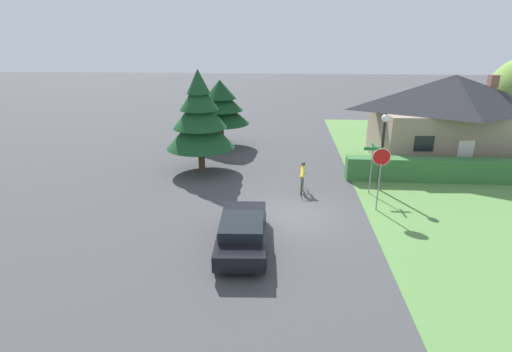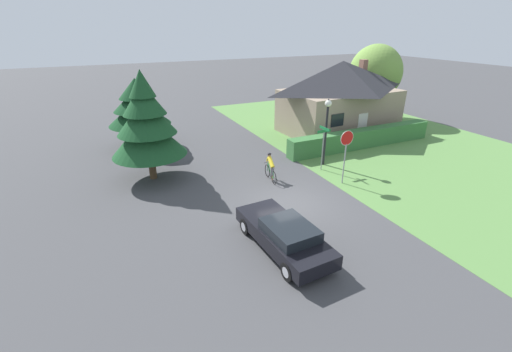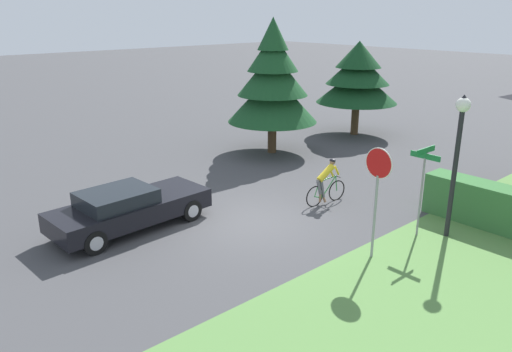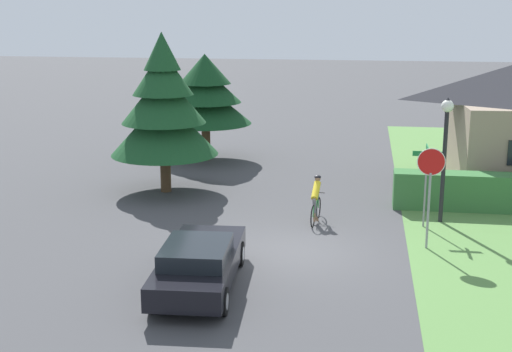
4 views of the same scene
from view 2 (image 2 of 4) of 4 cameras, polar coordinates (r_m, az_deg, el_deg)
The scene contains 12 objects.
ground_plane at distance 16.62m, azimuth 5.68°, elevation -4.84°, with size 140.00×140.00×0.00m, color #424244.
grass_verge_right at distance 26.31m, azimuth 22.83°, elevation 4.45°, with size 16.00×36.00×0.01m, color #568442.
cottage_house at distance 28.29m, azimuth 13.84°, elevation 12.84°, with size 9.70×6.24×5.44m.
hedge_row at distance 25.23m, azimuth 17.23°, elevation 6.01°, with size 11.64×0.90×1.29m, color #387038.
sedan_left_lane at distance 13.23m, azimuth 4.74°, elevation -9.74°, with size 2.03×4.80×1.28m.
cyclist at distance 18.86m, azimuth 2.47°, elevation 1.37°, with size 0.44×1.73×1.54m.
stop_sign at distance 18.57m, azimuth 14.78°, elevation 4.83°, with size 0.79×0.07×2.97m.
street_lamp at distance 20.77m, azimuth 11.74°, elevation 9.18°, with size 0.39×0.39×4.08m.
street_name_sign at distance 20.25m, azimuth 11.16°, elevation 5.83°, with size 0.90×0.90×2.62m.
conifer_tall_near at distance 19.20m, azimuth -17.80°, elevation 8.36°, with size 3.99×3.99×5.95m.
conifer_tall_far at distance 24.76m, azimuth -19.09°, elevation 11.10°, with size 4.12×4.12×4.76m.
deciduous_tree_right at distance 33.38m, azimuth 19.28°, elevation 15.96°, with size 4.58×4.58×6.44m.
Camera 2 is at (-7.64, -12.40, 8.01)m, focal length 24.00 mm.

